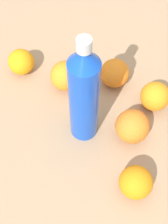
# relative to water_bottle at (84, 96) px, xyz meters

# --- Properties ---
(ground_plane) EXTENTS (2.40, 2.40, 0.00)m
(ground_plane) POSITION_rel_water_bottle_xyz_m (-0.01, -0.05, -0.15)
(ground_plane) COLOR #9E7F60
(water_bottle) EXTENTS (0.07, 0.07, 0.31)m
(water_bottle) POSITION_rel_water_bottle_xyz_m (0.00, 0.00, 0.00)
(water_bottle) COLOR blue
(water_bottle) RESTS_ON ground_plane
(orange_0) EXTENTS (0.07, 0.07, 0.07)m
(orange_0) POSITION_rel_water_bottle_xyz_m (-0.07, 0.18, -0.11)
(orange_0) COLOR orange
(orange_0) RESTS_ON ground_plane
(orange_1) EXTENTS (0.08, 0.08, 0.08)m
(orange_1) POSITION_rel_water_bottle_xyz_m (0.01, -0.15, -0.11)
(orange_1) COLOR orange
(orange_1) RESTS_ON ground_plane
(orange_2) EXTENTS (0.08, 0.08, 0.08)m
(orange_2) POSITION_rel_water_bottle_xyz_m (-0.11, 0.05, -0.10)
(orange_2) COLOR orange
(orange_2) RESTS_ON ground_plane
(orange_3) EXTENTS (0.08, 0.08, 0.08)m
(orange_3) POSITION_rel_water_bottle_xyz_m (-0.19, -0.02, -0.11)
(orange_3) COLOR orange
(orange_3) RESTS_ON ground_plane
(orange_4) EXTENTS (0.08, 0.08, 0.08)m
(orange_4) POSITION_rel_water_bottle_xyz_m (-0.12, -0.12, -0.11)
(orange_4) COLOR orange
(orange_4) RESTS_ON ground_plane
(orange_5) EXTENTS (0.07, 0.07, 0.07)m
(orange_5) POSITION_rel_water_bottle_xyz_m (0.11, -0.23, -0.11)
(orange_5) COLOR orange
(orange_5) RESTS_ON ground_plane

